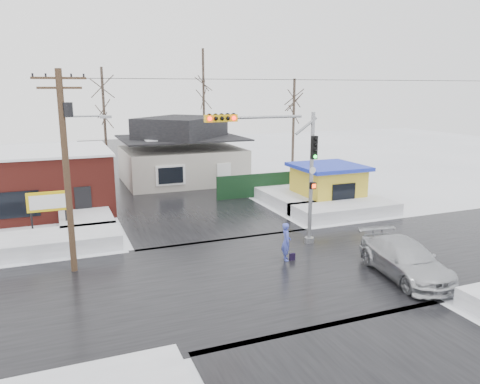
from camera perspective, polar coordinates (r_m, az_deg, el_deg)
name	(u,v)px	position (r m, az deg, el deg)	size (l,w,h in m)	color
ground	(265,273)	(21.49, 3.08, -9.87)	(120.00, 120.00, 0.00)	white
road_ns	(265,273)	(21.49, 3.08, -9.84)	(10.00, 120.00, 0.02)	black
road_ew	(265,273)	(21.49, 3.08, -9.84)	(120.00, 10.00, 0.02)	black
snowbank_nw	(50,242)	(26.19, -22.12, -5.70)	(7.00, 3.00, 0.80)	white
snowbank_ne	(345,209)	(31.44, 12.69, -2.08)	(7.00, 3.00, 0.80)	white
snowbank_nside_w	(84,215)	(31.02, -18.46, -2.63)	(3.00, 8.00, 0.80)	white
snowbank_nside_e	(283,196)	(34.61, 5.29, -0.48)	(3.00, 8.00, 0.80)	white
traffic_signal	(285,162)	(23.88, 5.54, 3.71)	(6.05, 0.68, 7.00)	gray
utility_pole	(67,160)	(21.72, -20.31, 3.63)	(3.15, 0.44, 9.00)	#382619
brick_building	(16,182)	(34.63, -25.68, 1.16)	(12.20, 8.20, 4.12)	maroon
marquee_sign	(48,203)	(28.20, -22.39, -1.24)	(2.20, 0.21, 2.55)	black
house	(182,152)	(41.70, -7.13, 4.81)	(10.40, 8.40, 5.76)	beige
kiosk	(328,184)	(33.90, 10.64, 0.92)	(4.60, 4.60, 2.88)	gold
fence	(266,185)	(36.04, 3.16, 0.90)	(8.00, 0.12, 1.80)	black
tree_far_left	(103,90)	(44.21, -16.39, 11.79)	(3.00, 3.00, 10.00)	#332821
tree_far_mid	(203,74)	(48.21, -4.50, 14.17)	(3.00, 3.00, 12.00)	#332821
tree_far_right	(294,100)	(43.14, 6.61, 11.14)	(3.00, 3.00, 9.00)	#332821
pedestrian	(286,242)	(22.79, 5.65, -6.08)	(0.68, 0.45, 1.86)	#4754C7
car	(405,260)	(22.07, 19.51, -7.80)	(2.20, 5.42, 1.57)	#B3B6BB
shopping_bag	(292,257)	(23.02, 6.39, -7.90)	(0.28, 0.12, 0.35)	black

